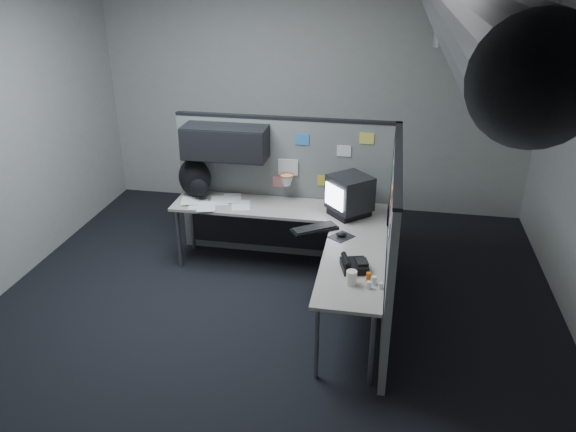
% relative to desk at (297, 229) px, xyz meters
% --- Properties ---
extents(room, '(5.62, 5.62, 3.22)m').
position_rel_desk_xyz_m(room, '(0.41, -0.70, 1.48)').
color(room, black).
rests_on(room, ground).
extents(partition_back, '(2.44, 0.42, 1.63)m').
position_rel_desk_xyz_m(partition_back, '(-0.40, 0.53, 0.38)').
color(partition_back, slate).
rests_on(partition_back, ground).
extents(partition_right, '(0.07, 2.23, 1.63)m').
position_rel_desk_xyz_m(partition_right, '(0.95, -0.49, 0.21)').
color(partition_right, slate).
rests_on(partition_right, ground).
extents(desk, '(2.31, 2.11, 0.73)m').
position_rel_desk_xyz_m(desk, '(0.00, 0.00, 0.00)').
color(desk, '#9C978D').
rests_on(desk, ground).
extents(monitor, '(0.53, 0.53, 0.43)m').
position_rel_desk_xyz_m(monitor, '(0.51, 0.20, 0.34)').
color(monitor, black).
rests_on(monitor, desk).
extents(keyboard, '(0.47, 0.40, 0.04)m').
position_rel_desk_xyz_m(keyboard, '(0.21, -0.23, 0.14)').
color(keyboard, black).
rests_on(keyboard, desk).
extents(mouse, '(0.27, 0.28, 0.05)m').
position_rel_desk_xyz_m(mouse, '(0.49, -0.32, 0.13)').
color(mouse, black).
rests_on(mouse, desk).
extents(phone, '(0.27, 0.28, 0.11)m').
position_rel_desk_xyz_m(phone, '(0.65, -0.91, 0.16)').
color(phone, black).
rests_on(phone, desk).
extents(bottles, '(0.15, 0.16, 0.08)m').
position_rel_desk_xyz_m(bottles, '(0.82, -1.14, 0.15)').
color(bottles, silver).
rests_on(bottles, desk).
extents(cup, '(0.10, 0.10, 0.12)m').
position_rel_desk_xyz_m(cup, '(0.65, -1.16, 0.18)').
color(cup, white).
rests_on(cup, desk).
extents(papers, '(0.83, 0.59, 0.02)m').
position_rel_desk_xyz_m(papers, '(-0.95, 0.24, 0.13)').
color(papers, white).
rests_on(papers, desk).
extents(backpack, '(0.42, 0.38, 0.44)m').
position_rel_desk_xyz_m(backpack, '(-1.20, 0.37, 0.33)').
color(backpack, black).
rests_on(backpack, desk).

